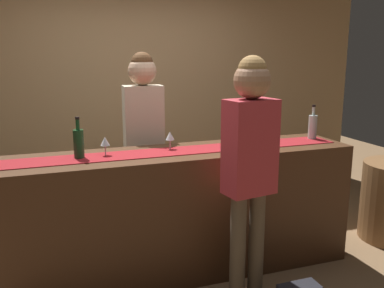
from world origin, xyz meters
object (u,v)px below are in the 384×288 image
wine_glass_near_customer (170,136)px  wine_glass_mid_counter (105,142)px  wine_bottle_clear (313,126)px  wine_bottle_green (79,143)px  bartender (144,128)px  customer_sipping (250,155)px

wine_glass_near_customer → wine_glass_mid_counter: same height
wine_bottle_clear → wine_glass_near_customer: 1.30m
wine_bottle_clear → wine_glass_mid_counter: 1.80m
wine_bottle_green → wine_glass_mid_counter: bearing=4.2°
bartender → customer_sipping: bartender is taller
wine_bottle_clear → customer_sipping: customer_sipping is taller
wine_glass_near_customer → bartender: bartender is taller
customer_sipping → wine_bottle_clear: bearing=24.4°
wine_glass_near_customer → wine_glass_mid_counter: (-0.51, -0.04, 0.00)m
wine_glass_mid_counter → wine_glass_near_customer: bearing=4.1°
wine_bottle_clear → wine_bottle_green: bearing=-179.1°
wine_bottle_clear → customer_sipping: (-0.93, -0.62, -0.04)m
wine_glass_mid_counter → customer_sipping: customer_sipping is taller
wine_bottle_green → wine_glass_mid_counter: size_ratio=2.10×
wine_bottle_green → bartender: (0.60, 0.56, -0.02)m
wine_glass_mid_counter → wine_bottle_green: bearing=-175.8°
customer_sipping → bartender: bearing=102.8°
wine_bottle_green → bartender: bearing=42.7°
wine_glass_near_customer → customer_sipping: size_ratio=0.08×
wine_glass_mid_counter → customer_sipping: bearing=-34.4°
wine_glass_mid_counter → bartender: bartender is taller
wine_glass_near_customer → bartender: 0.51m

